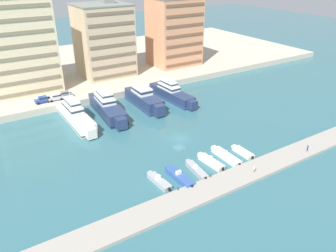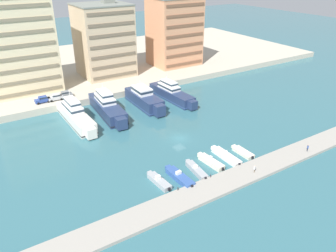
% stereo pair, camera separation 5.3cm
% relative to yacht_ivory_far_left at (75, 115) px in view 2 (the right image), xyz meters
% --- Properties ---
extents(ground_plane, '(400.00, 400.00, 0.00)m').
position_rel_yacht_ivory_far_left_xyz_m(ground_plane, '(17.55, -21.02, -2.05)').
color(ground_plane, '#336670').
extents(quay_promenade, '(180.00, 70.00, 1.92)m').
position_rel_yacht_ivory_far_left_xyz_m(quay_promenade, '(17.55, 44.14, -1.09)').
color(quay_promenade, '#BCB29E').
rests_on(quay_promenade, ground).
extents(pier_dock, '(120.00, 5.36, 0.61)m').
position_rel_yacht_ivory_far_left_xyz_m(pier_dock, '(17.55, -40.05, -1.75)').
color(pier_dock, '#9E998E').
rests_on(pier_dock, ground).
extents(yacht_ivory_far_left, '(4.58, 21.81, 7.52)m').
position_rel_yacht_ivory_far_left_xyz_m(yacht_ivory_far_left, '(0.00, 0.00, 0.00)').
color(yacht_ivory_far_left, silver).
rests_on(yacht_ivory_far_left, ground).
extents(yacht_navy_left, '(5.97, 21.68, 7.79)m').
position_rel_yacht_ivory_far_left_xyz_m(yacht_navy_left, '(8.76, 0.32, 0.13)').
color(yacht_navy_left, navy).
rests_on(yacht_navy_left, ground).
extents(yacht_navy_mid_left, '(5.02, 18.39, 6.99)m').
position_rel_yacht_ivory_far_left_xyz_m(yacht_navy_mid_left, '(19.83, 0.05, 0.06)').
color(yacht_navy_mid_left, navy).
rests_on(yacht_navy_mid_left, ground).
extents(yacht_navy_center_left, '(5.11, 20.71, 7.11)m').
position_rel_yacht_ivory_far_left_xyz_m(yacht_navy_center_left, '(29.05, 0.28, -0.13)').
color(yacht_navy_center_left, navy).
rests_on(yacht_navy_center_left, ground).
extents(motorboat_grey_far_left, '(2.04, 6.77, 1.52)m').
position_rel_yacht_ivory_far_left_xyz_m(motorboat_grey_far_left, '(4.72, -33.41, -1.56)').
color(motorboat_grey_far_left, '#9EA3A8').
rests_on(motorboat_grey_far_left, ground).
extents(motorboat_blue_left, '(2.22, 8.03, 1.62)m').
position_rel_yacht_ivory_far_left_xyz_m(motorboat_blue_left, '(8.61, -34.37, -1.51)').
color(motorboat_blue_left, '#33569E').
rests_on(motorboat_blue_left, ground).
extents(motorboat_grey_mid_left, '(2.16, 7.16, 1.35)m').
position_rel_yacht_ivory_far_left_xyz_m(motorboat_grey_mid_left, '(12.71, -34.12, -1.56)').
color(motorboat_grey_mid_left, '#9EA3A8').
rests_on(motorboat_grey_mid_left, ground).
extents(motorboat_cream_center_left, '(2.08, 7.20, 1.66)m').
position_rel_yacht_ivory_far_left_xyz_m(motorboat_cream_center_left, '(16.82, -33.46, -1.48)').
color(motorboat_cream_center_left, beige).
rests_on(motorboat_cream_center_left, ground).
extents(motorboat_white_center, '(1.98, 8.50, 1.45)m').
position_rel_yacht_ivory_far_left_xyz_m(motorboat_white_center, '(20.97, -33.28, -1.57)').
color(motorboat_white_center, white).
rests_on(motorboat_white_center, ground).
extents(motorboat_cream_center_right, '(1.83, 6.05, 0.82)m').
position_rel_yacht_ivory_far_left_xyz_m(motorboat_cream_center_right, '(25.16, -33.91, -1.68)').
color(motorboat_cream_center_right, beige).
rests_on(motorboat_cream_center_right, ground).
extents(car_blue_far_left, '(4.15, 2.02, 1.80)m').
position_rel_yacht_ivory_far_left_xyz_m(car_blue_far_left, '(-4.87, 12.91, 0.85)').
color(car_blue_far_left, '#28428E').
rests_on(car_blue_far_left, quay_promenade).
extents(car_silver_left, '(4.16, 2.05, 1.80)m').
position_rel_yacht_ivory_far_left_xyz_m(car_silver_left, '(-1.36, 12.73, 0.85)').
color(car_silver_left, '#B7BCC1').
rests_on(car_silver_left, quay_promenade).
extents(car_grey_mid_left, '(4.17, 2.06, 1.80)m').
position_rel_yacht_ivory_far_left_xyz_m(car_grey_mid_left, '(1.47, 13.63, 0.85)').
color(car_grey_mid_left, slate).
rests_on(car_grey_mid_left, quay_promenade).
extents(apartment_block_far_left, '(20.69, 14.37, 28.68)m').
position_rel_yacht_ivory_far_left_xyz_m(apartment_block_far_left, '(-7.13, 25.70, 13.27)').
color(apartment_block_far_left, beige).
rests_on(apartment_block_far_left, quay_promenade).
extents(apartment_block_left, '(16.76, 15.60, 24.96)m').
position_rel_yacht_ivory_far_left_xyz_m(apartment_block_left, '(20.05, 27.83, 11.41)').
color(apartment_block_left, '#C6AD89').
rests_on(apartment_block_left, quay_promenade).
extents(apartment_block_mid_left, '(17.11, 14.11, 25.84)m').
position_rel_yacht_ivory_far_left_xyz_m(apartment_block_mid_left, '(46.80, 26.26, 11.86)').
color(apartment_block_mid_left, tan).
rests_on(apartment_block_mid_left, quay_promenade).
extents(pedestrian_near_edge, '(0.57, 0.36, 1.57)m').
position_rel_yacht_ivory_far_left_xyz_m(pedestrian_near_edge, '(21.47, -40.83, -0.51)').
color(pedestrian_near_edge, '#7A6B56').
rests_on(pedestrian_near_edge, pier_dock).
extents(pedestrian_mid_deck, '(0.48, 0.45, 1.59)m').
position_rel_yacht_ivory_far_left_xyz_m(pedestrian_mid_deck, '(36.68, -41.16, -0.50)').
color(pedestrian_mid_deck, '#282D3D').
rests_on(pedestrian_mid_deck, pier_dock).
extents(bollard_west, '(0.20, 0.20, 0.61)m').
position_rel_yacht_ivory_far_left_xyz_m(bollard_west, '(6.12, -37.61, -1.12)').
color(bollard_west, '#2D2D33').
rests_on(bollard_west, pier_dock).
extents(bollard_west_mid, '(0.20, 0.20, 0.61)m').
position_rel_yacht_ivory_far_left_xyz_m(bollard_west_mid, '(13.42, -37.61, -1.12)').
color(bollard_west_mid, '#2D2D33').
rests_on(bollard_west_mid, pier_dock).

